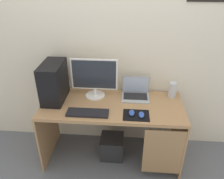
# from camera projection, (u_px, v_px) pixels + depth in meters

# --- Properties ---
(ground_plane) EXTENTS (8.00, 8.00, 0.00)m
(ground_plane) POSITION_uv_depth(u_px,v_px,m) (112.00, 155.00, 2.78)
(ground_plane) COLOR slate
(wall_back) EXTENTS (4.00, 0.05, 2.60)m
(wall_back) POSITION_uv_depth(u_px,v_px,m) (115.00, 43.00, 2.46)
(wall_back) COLOR beige
(wall_back) RESTS_ON ground_plane
(desk) EXTENTS (1.52, 0.65, 0.74)m
(desk) POSITION_uv_depth(u_px,v_px,m) (114.00, 116.00, 2.48)
(desk) COLOR #A37A51
(desk) RESTS_ON ground_plane
(pc_tower) EXTENTS (0.22, 0.41, 0.42)m
(pc_tower) POSITION_uv_depth(u_px,v_px,m) (54.00, 82.00, 2.41)
(pc_tower) COLOR black
(pc_tower) RESTS_ON desk
(monitor) EXTENTS (0.50, 0.22, 0.45)m
(monitor) POSITION_uv_depth(u_px,v_px,m) (94.00, 78.00, 2.45)
(monitor) COLOR white
(monitor) RESTS_ON desk
(laptop) EXTENTS (0.31, 0.23, 0.23)m
(laptop) POSITION_uv_depth(u_px,v_px,m) (136.00, 93.00, 2.53)
(laptop) COLOR #9EA3A8
(laptop) RESTS_ON desk
(speaker) EXTENTS (0.08, 0.08, 0.18)m
(speaker) POSITION_uv_depth(u_px,v_px,m) (173.00, 90.00, 2.51)
(speaker) COLOR #B7BCC6
(speaker) RESTS_ON desk
(keyboard) EXTENTS (0.42, 0.14, 0.02)m
(keyboard) POSITION_uv_depth(u_px,v_px,m) (88.00, 113.00, 2.25)
(keyboard) COLOR black
(keyboard) RESTS_ON desk
(mousepad) EXTENTS (0.26, 0.20, 0.00)m
(mousepad) POSITION_uv_depth(u_px,v_px,m) (136.00, 115.00, 2.23)
(mousepad) COLOR black
(mousepad) RESTS_ON desk
(mouse_left) EXTENTS (0.06, 0.10, 0.03)m
(mouse_left) POSITION_uv_depth(u_px,v_px,m) (132.00, 113.00, 2.24)
(mouse_left) COLOR #2D51B2
(mouse_left) RESTS_ON mousepad
(mouse_right) EXTENTS (0.06, 0.10, 0.03)m
(mouse_right) POSITION_uv_depth(u_px,v_px,m) (141.00, 115.00, 2.21)
(mouse_right) COLOR #2D51B2
(mouse_right) RESTS_ON mousepad
(subwoofer) EXTENTS (0.27, 0.27, 0.27)m
(subwoofer) POSITION_uv_depth(u_px,v_px,m) (112.00, 146.00, 2.72)
(subwoofer) COLOR #232326
(subwoofer) RESTS_ON ground_plane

